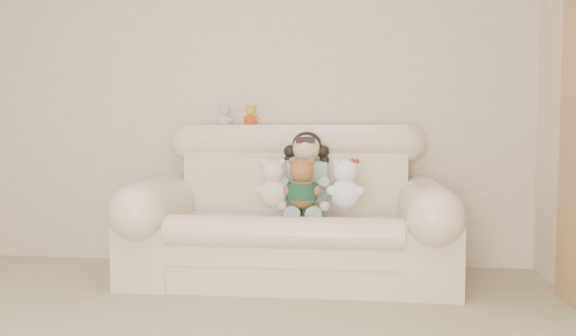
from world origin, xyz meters
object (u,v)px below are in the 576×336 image
(seated_child, at_px, (306,173))
(sofa, at_px, (290,203))
(brown_teddy, at_px, (302,178))
(cream_teddy, at_px, (273,178))

(seated_child, bearing_deg, sofa, -150.01)
(sofa, bearing_deg, brown_teddy, -56.53)
(seated_child, bearing_deg, cream_teddy, -140.45)
(brown_teddy, bearing_deg, cream_teddy, -179.41)
(seated_child, xyz_separation_m, cream_teddy, (-0.19, -0.21, -0.02))
(sofa, distance_m, cream_teddy, 0.24)
(sofa, height_order, cream_teddy, sofa)
(seated_child, height_order, cream_teddy, seated_child)
(brown_teddy, bearing_deg, seated_child, 90.60)
(cream_teddy, bearing_deg, brown_teddy, -1.69)
(sofa, xyz_separation_m, brown_teddy, (0.09, -0.14, 0.17))
(sofa, height_order, seated_child, sofa)
(seated_child, relative_size, cream_teddy, 1.54)
(sofa, height_order, brown_teddy, sofa)
(brown_teddy, distance_m, cream_teddy, 0.19)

